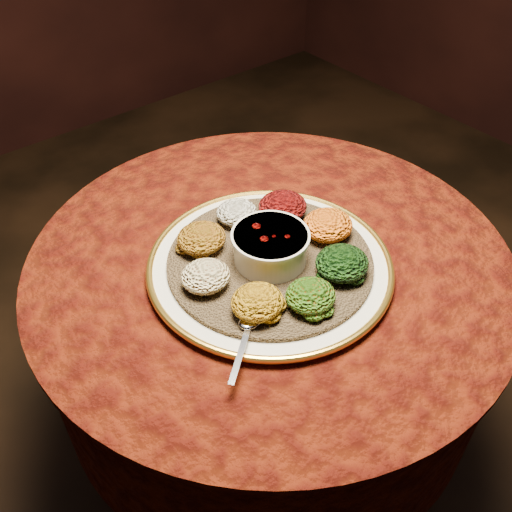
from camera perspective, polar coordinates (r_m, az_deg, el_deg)
table at (r=1.25m, az=1.28°, el=-6.02°), size 0.96×0.96×0.73m
platter at (r=1.09m, az=1.39°, el=-0.92°), size 0.56×0.56×0.02m
injera at (r=1.08m, az=1.40°, el=-0.50°), size 0.51×0.51×0.01m
stew_bowl at (r=1.05m, az=1.44°, el=1.12°), size 0.15×0.15×0.06m
spoon at (r=0.95m, az=-0.72°, el=-7.02°), size 0.13×0.10×0.01m
portion_ayib at (r=1.15m, az=-1.96°, el=4.38°), size 0.08×0.08×0.04m
portion_kitfo at (r=1.16m, az=2.67°, el=4.97°), size 0.10×0.10×0.05m
portion_tikil at (r=1.12m, az=7.18°, el=3.09°), size 0.10×0.09×0.05m
portion_gomen at (r=1.04m, az=8.60°, el=-0.70°), size 0.10×0.09×0.05m
portion_mixveg at (r=0.98m, az=5.47°, el=-3.98°), size 0.09×0.08×0.04m
portion_kik at (r=0.97m, az=0.12°, el=-4.63°), size 0.09×0.09×0.04m
portion_timatim at (r=1.02m, az=-5.07°, el=-2.02°), size 0.09×0.09×0.04m
portion_shiro at (r=1.09m, az=-5.48°, el=1.79°), size 0.10×0.09×0.05m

